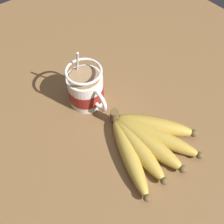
{
  "coord_description": "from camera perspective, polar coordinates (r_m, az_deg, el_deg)",
  "views": [
    {
      "loc": [
        25.14,
        -15.23,
        52.82
      ],
      "look_at": [
        0.01,
        4.34,
        8.54
      ],
      "focal_mm": 40.0,
      "sensor_mm": 36.0,
      "label": 1
    }
  ],
  "objects": [
    {
      "name": "table",
      "position": [
        0.59,
        -3.37,
        -5.85
      ],
      "size": [
        127.18,
        127.18,
        3.98
      ],
      "color": "brown",
      "rests_on": "ground"
    },
    {
      "name": "coffee_mug",
      "position": [
        0.59,
        -5.93,
        5.21
      ],
      "size": [
        12.84,
        8.52,
        14.28
      ],
      "color": "white",
      "rests_on": "table"
    },
    {
      "name": "banana_bunch",
      "position": [
        0.54,
        7.84,
        -6.48
      ],
      "size": [
        20.36,
        20.54,
        4.13
      ],
      "color": "brown",
      "rests_on": "table"
    }
  ]
}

